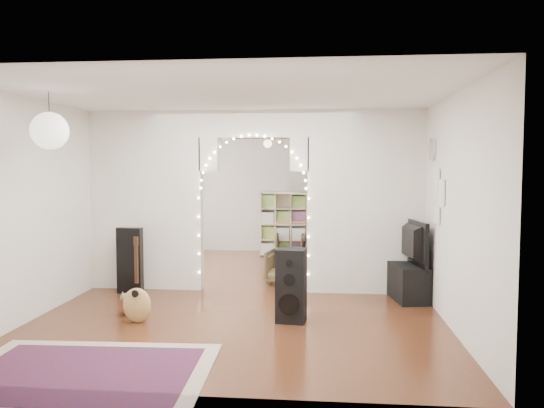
# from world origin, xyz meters

# --- Properties ---
(floor) EXTENTS (7.50, 7.50, 0.00)m
(floor) POSITION_xyz_m (0.00, 0.00, 0.00)
(floor) COLOR black
(floor) RESTS_ON ground
(ceiling) EXTENTS (5.00, 7.50, 0.02)m
(ceiling) POSITION_xyz_m (0.00, 0.00, 2.70)
(ceiling) COLOR white
(ceiling) RESTS_ON wall_back
(wall_back) EXTENTS (5.00, 0.02, 2.70)m
(wall_back) POSITION_xyz_m (0.00, 3.75, 1.35)
(wall_back) COLOR silver
(wall_back) RESTS_ON floor
(wall_front) EXTENTS (5.00, 0.02, 2.70)m
(wall_front) POSITION_xyz_m (0.00, -3.75, 1.35)
(wall_front) COLOR silver
(wall_front) RESTS_ON floor
(wall_left) EXTENTS (0.02, 7.50, 2.70)m
(wall_left) POSITION_xyz_m (-2.50, 0.00, 1.35)
(wall_left) COLOR silver
(wall_left) RESTS_ON floor
(wall_right) EXTENTS (0.02, 7.50, 2.70)m
(wall_right) POSITION_xyz_m (2.50, 0.00, 1.35)
(wall_right) COLOR silver
(wall_right) RESTS_ON floor
(divider_wall) EXTENTS (5.00, 0.20, 2.70)m
(divider_wall) POSITION_xyz_m (0.00, 0.00, 1.42)
(divider_wall) COLOR silver
(divider_wall) RESTS_ON floor
(fairy_lights) EXTENTS (1.64, 0.04, 1.60)m
(fairy_lights) POSITION_xyz_m (0.00, -0.13, 1.55)
(fairy_lights) COLOR #FFEABF
(fairy_lights) RESTS_ON divider_wall
(window) EXTENTS (0.04, 1.20, 1.40)m
(window) POSITION_xyz_m (-2.47, 1.80, 1.50)
(window) COLOR white
(window) RESTS_ON wall_left
(wall_clock) EXTENTS (0.03, 0.31, 0.31)m
(wall_clock) POSITION_xyz_m (2.48, -0.60, 2.10)
(wall_clock) COLOR white
(wall_clock) RESTS_ON wall_right
(picture_frames) EXTENTS (0.02, 0.50, 0.70)m
(picture_frames) POSITION_xyz_m (2.48, -1.00, 1.50)
(picture_frames) COLOR white
(picture_frames) RESTS_ON wall_right
(paper_lantern) EXTENTS (0.40, 0.40, 0.40)m
(paper_lantern) POSITION_xyz_m (-1.90, -2.40, 2.25)
(paper_lantern) COLOR white
(paper_lantern) RESTS_ON ceiling
(ceiling_fan) EXTENTS (1.10, 1.10, 0.30)m
(ceiling_fan) POSITION_xyz_m (0.00, 2.00, 2.40)
(ceiling_fan) COLOR gold
(ceiling_fan) RESTS_ON ceiling
(area_rug) EXTENTS (2.32, 1.78, 0.02)m
(area_rug) POSITION_xyz_m (-1.12, -3.40, 0.01)
(area_rug) COLOR maroon
(area_rug) RESTS_ON floor
(guitar_case) EXTENTS (0.38, 0.15, 0.97)m
(guitar_case) POSITION_xyz_m (-1.80, -0.37, 0.49)
(guitar_case) COLOR black
(guitar_case) RESTS_ON floor
(acoustic_guitar) EXTENTS (0.37, 0.21, 0.88)m
(acoustic_guitar) POSITION_xyz_m (-1.18, -1.81, 0.38)
(acoustic_guitar) COLOR #B58C48
(acoustic_guitar) RESTS_ON floor
(tabby_cat) EXTENTS (0.28, 0.49, 0.32)m
(tabby_cat) POSITION_xyz_m (-1.39, -1.46, 0.13)
(tabby_cat) COLOR brown
(tabby_cat) RESTS_ON floor
(floor_speaker) EXTENTS (0.37, 0.34, 0.88)m
(floor_speaker) POSITION_xyz_m (0.65, -1.59, 0.44)
(floor_speaker) COLOR black
(floor_speaker) RESTS_ON floor
(media_console) EXTENTS (0.56, 1.05, 0.50)m
(media_console) POSITION_xyz_m (2.20, -0.28, 0.25)
(media_console) COLOR black
(media_console) RESTS_ON floor
(tv) EXTENTS (0.32, 1.08, 0.62)m
(tv) POSITION_xyz_m (2.20, -0.28, 0.81)
(tv) COLOR black
(tv) RESTS_ON media_console
(bookcase) EXTENTS (1.33, 0.78, 1.34)m
(bookcase) POSITION_xyz_m (0.37, 3.15, 0.67)
(bookcase) COLOR #C8B291
(bookcase) RESTS_ON floor
(dining_table) EXTENTS (1.25, 0.88, 0.76)m
(dining_table) POSITION_xyz_m (0.39, 3.42, 0.68)
(dining_table) COLOR olive
(dining_table) RESTS_ON floor
(flower_vase) EXTENTS (0.20, 0.20, 0.19)m
(flower_vase) POSITION_xyz_m (0.39, 3.42, 0.85)
(flower_vase) COLOR white
(flower_vase) RESTS_ON dining_table
(dining_chair_left) EXTENTS (0.68, 0.69, 0.54)m
(dining_chair_left) POSITION_xyz_m (0.45, 0.51, 0.27)
(dining_chair_left) COLOR #4D4126
(dining_chair_left) RESTS_ON floor
(dining_chair_right) EXTENTS (0.58, 0.59, 0.52)m
(dining_chair_right) POSITION_xyz_m (0.36, 2.95, 0.26)
(dining_chair_right) COLOR #4D4126
(dining_chair_right) RESTS_ON floor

